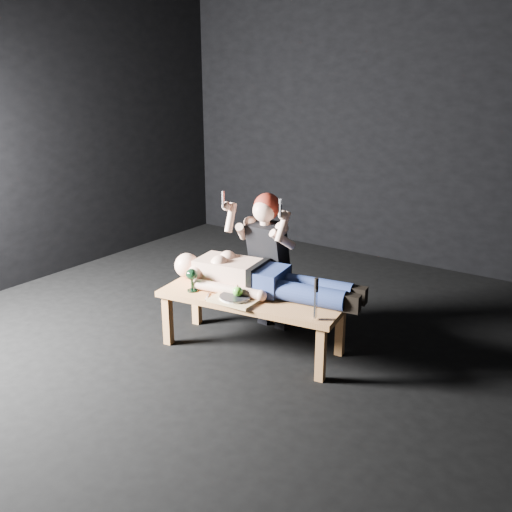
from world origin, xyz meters
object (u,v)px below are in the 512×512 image
object	(u,v)px
table	(252,322)
carving_knife	(316,299)
goblet	(192,280)
kneeling_woman	(273,259)
lying_man	(264,276)
serving_tray	(235,299)

from	to	relation	value
table	carving_knife	world-z (taller)	carving_knife
table	goblet	world-z (taller)	goblet
kneeling_woman	goblet	size ratio (longest dim) A/B	6.60
lying_man	goblet	bearing A→B (deg)	-154.08
lying_man	serving_tray	bearing A→B (deg)	-112.00
table	carving_knife	xyz separation A→B (m)	(0.61, -0.11, 0.37)
table	serving_tray	bearing A→B (deg)	-112.81
table	kneeling_woman	distance (m)	0.58
kneeling_woman	serving_tray	bearing A→B (deg)	-84.69
table	serving_tray	distance (m)	0.29
table	goblet	xyz separation A→B (m)	(-0.43, -0.20, 0.32)
serving_tray	carving_knife	distance (m)	0.66
goblet	carving_knife	xyz separation A→B (m)	(1.04, 0.09, 0.06)
carving_knife	lying_man	bearing A→B (deg)	150.00
kneeling_woman	carving_knife	size ratio (longest dim) A/B	4.00
lying_man	goblet	xyz separation A→B (m)	(-0.45, -0.31, -0.04)
lying_man	carving_knife	xyz separation A→B (m)	(0.58, -0.23, 0.02)
lying_man	serving_tray	xyz separation A→B (m)	(-0.07, -0.28, -0.12)
carving_knife	kneeling_woman	bearing A→B (deg)	133.81
lying_man	carving_knife	size ratio (longest dim) A/B	4.66
goblet	carving_knife	bearing A→B (deg)	4.75
carving_knife	goblet	bearing A→B (deg)	176.10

